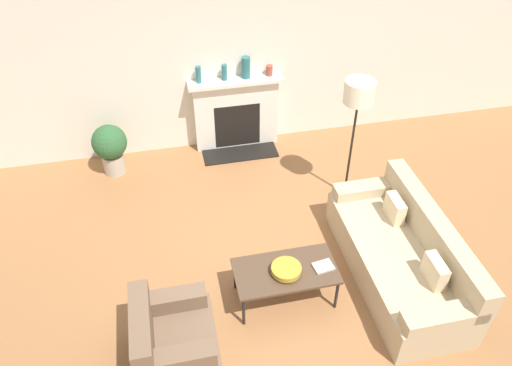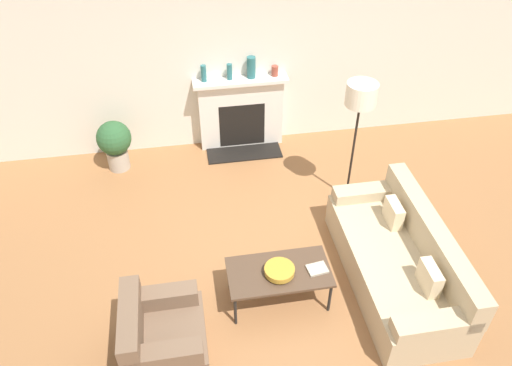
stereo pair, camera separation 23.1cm
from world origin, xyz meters
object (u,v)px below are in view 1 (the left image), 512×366
object	(u,v)px
armchair_near	(173,342)
bowl	(286,269)
mantel_vase_center_left	(224,72)
coffee_table	(285,272)
floor_lamp	(358,101)
book	(323,267)
fireplace	(236,114)
mantel_vase_center_right	(246,68)
potted_plant	(110,146)
mantel_vase_left	(198,75)
couch	(402,256)
mantel_vase_right	(269,70)

from	to	relation	value
armchair_near	bowl	bearing A→B (deg)	-68.42
bowl	mantel_vase_center_left	bearing A→B (deg)	92.09
coffee_table	floor_lamp	world-z (taller)	floor_lamp
book	bowl	bearing A→B (deg)	170.43
fireplace	mantel_vase_center_right	size ratio (longest dim) A/B	4.38
armchair_near	potted_plant	xyz separation A→B (m)	(-0.57, 3.18, 0.13)
bowl	mantel_vase_left	size ratio (longest dim) A/B	1.32
floor_lamp	mantel_vase_left	xyz separation A→B (m)	(-1.72, 1.48, -0.21)
couch	book	xyz separation A→B (m)	(-0.95, -0.08, 0.15)
couch	mantel_vase_center_right	distance (m)	3.31
mantel_vase_right	bowl	bearing A→B (deg)	-99.98
couch	bowl	xyz separation A→B (m)	(-1.35, -0.07, 0.19)
fireplace	couch	distance (m)	3.22
mantel_vase_left	mantel_vase_right	world-z (taller)	mantel_vase_left
armchair_near	book	world-z (taller)	armchair_near
couch	bowl	bearing A→B (deg)	-86.98
mantel_vase_center_left	potted_plant	bearing A→B (deg)	-169.24
armchair_near	mantel_vase_left	size ratio (longest dim) A/B	3.44
couch	mantel_vase_center_left	size ratio (longest dim) A/B	9.29
book	coffee_table	bearing A→B (deg)	165.47
coffee_table	mantel_vase_left	xyz separation A→B (m)	(-0.47, 2.98, 0.81)
potted_plant	bowl	bearing A→B (deg)	-56.46
couch	floor_lamp	bearing A→B (deg)	-176.23
armchair_near	potted_plant	bearing A→B (deg)	10.20
mantel_vase_center_right	mantel_vase_right	xyz separation A→B (m)	(0.34, 0.00, -0.08)
mantel_vase_right	coffee_table	bearing A→B (deg)	-100.02
mantel_vase_left	bowl	bearing A→B (deg)	-81.16
floor_lamp	mantel_vase_center_left	bearing A→B (deg)	132.66
mantel_vase_left	potted_plant	xyz separation A→B (m)	(-1.32, -0.32, -0.78)
fireplace	potted_plant	xyz separation A→B (m)	(-1.83, -0.30, -0.10)
couch	mantel_vase_center_right	xyz separation A→B (m)	(-1.15, 2.95, 0.96)
book	couch	bearing A→B (deg)	-2.83
floor_lamp	mantel_vase_left	distance (m)	2.28
mantel_vase_left	mantel_vase_center_left	size ratio (longest dim) A/B	1.05
mantel_vase_center_left	coffee_table	bearing A→B (deg)	-87.81
bowl	potted_plant	size ratio (longest dim) A/B	0.42
mantel_vase_center_left	mantel_vase_center_right	bearing A→B (deg)	0.00
bowl	couch	bearing A→B (deg)	3.02
couch	mantel_vase_right	distance (m)	3.18
bowl	mantel_vase_center_left	size ratio (longest dim) A/B	1.38
coffee_table	mantel_vase_center_left	distance (m)	3.09
book	potted_plant	distance (m)	3.48
fireplace	bowl	xyz separation A→B (m)	(-0.04, -3.00, -0.05)
coffee_table	potted_plant	distance (m)	3.21
floor_lamp	mantel_vase_left	bearing A→B (deg)	139.36
coffee_table	couch	bearing A→B (deg)	1.58
mantel_vase_center_right	mantel_vase_right	size ratio (longest dim) A/B	2.08
mantel_vase_center_left	mantel_vase_right	xyz separation A→B (m)	(0.64, 0.00, -0.04)
bowl	potted_plant	world-z (taller)	potted_plant
armchair_near	potted_plant	distance (m)	3.23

